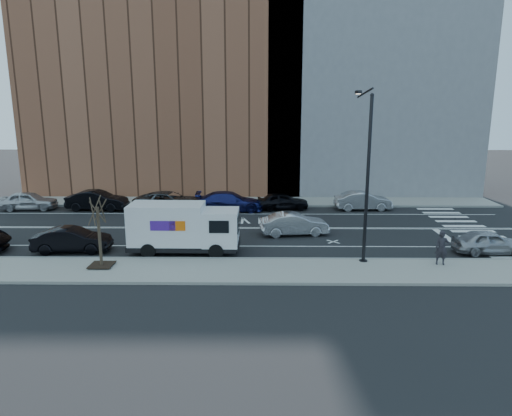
{
  "coord_description": "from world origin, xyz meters",
  "views": [
    {
      "loc": [
        1.42,
        -31.12,
        8.38
      ],
      "look_at": [
        1.05,
        0.22,
        1.4
      ],
      "focal_mm": 32.0,
      "sensor_mm": 36.0,
      "label": 1
    }
  ],
  "objects_px": {
    "far_parked_b": "(97,200)",
    "driving_sedan": "(294,224)",
    "far_parked_a": "(29,201)",
    "pedestrian": "(442,248)",
    "near_parked_front": "(489,242)",
    "fedex_van": "(183,227)"
  },
  "relations": [
    {
      "from": "pedestrian",
      "to": "far_parked_b",
      "type": "bearing_deg",
      "value": 159.79
    },
    {
      "from": "driving_sedan",
      "to": "pedestrian",
      "type": "xyz_separation_m",
      "value": [
        7.38,
        -6.21,
        0.32
      ]
    },
    {
      "from": "fedex_van",
      "to": "near_parked_front",
      "type": "relative_size",
      "value": 1.58
    },
    {
      "from": "driving_sedan",
      "to": "pedestrian",
      "type": "relative_size",
      "value": 2.46
    },
    {
      "from": "far_parked_b",
      "to": "driving_sedan",
      "type": "bearing_deg",
      "value": -112.38
    },
    {
      "from": "far_parked_a",
      "to": "fedex_van",
      "type": "bearing_deg",
      "value": -132.14
    },
    {
      "from": "far_parked_a",
      "to": "driving_sedan",
      "type": "relative_size",
      "value": 1.0
    },
    {
      "from": "far_parked_b",
      "to": "pedestrian",
      "type": "bearing_deg",
      "value": -117.81
    },
    {
      "from": "fedex_van",
      "to": "pedestrian",
      "type": "xyz_separation_m",
      "value": [
        14.12,
        -2.29,
        -0.47
      ]
    },
    {
      "from": "near_parked_front",
      "to": "driving_sedan",
      "type": "bearing_deg",
      "value": 68.75
    },
    {
      "from": "far_parked_b",
      "to": "driving_sedan",
      "type": "distance_m",
      "value": 17.38
    },
    {
      "from": "far_parked_a",
      "to": "pedestrian",
      "type": "height_order",
      "value": "pedestrian"
    },
    {
      "from": "far_parked_b",
      "to": "driving_sedan",
      "type": "relative_size",
      "value": 1.1
    },
    {
      "from": "far_parked_a",
      "to": "far_parked_b",
      "type": "xyz_separation_m",
      "value": [
        5.72,
        -0.01,
        0.05
      ]
    },
    {
      "from": "near_parked_front",
      "to": "pedestrian",
      "type": "height_order",
      "value": "pedestrian"
    },
    {
      "from": "far_parked_a",
      "to": "near_parked_front",
      "type": "relative_size",
      "value": 1.11
    },
    {
      "from": "fedex_van",
      "to": "far_parked_b",
      "type": "height_order",
      "value": "fedex_van"
    },
    {
      "from": "far_parked_a",
      "to": "driving_sedan",
      "type": "xyz_separation_m",
      "value": [
        21.49,
        -7.31,
        -0.02
      ]
    },
    {
      "from": "fedex_van",
      "to": "far_parked_a",
      "type": "distance_m",
      "value": 18.56
    },
    {
      "from": "fedex_van",
      "to": "driving_sedan",
      "type": "xyz_separation_m",
      "value": [
        6.74,
        3.92,
        -0.79
      ]
    },
    {
      "from": "pedestrian",
      "to": "driving_sedan",
      "type": "bearing_deg",
      "value": 149.96
    },
    {
      "from": "near_parked_front",
      "to": "pedestrian",
      "type": "distance_m",
      "value": 4.36
    }
  ]
}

